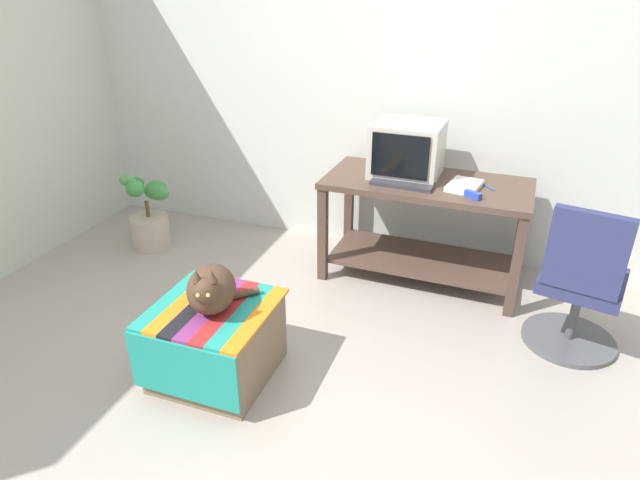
{
  "coord_description": "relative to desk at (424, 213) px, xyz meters",
  "views": [
    {
      "loc": [
        0.9,
        -1.8,
        1.94
      ],
      "look_at": [
        -0.06,
        0.85,
        0.55
      ],
      "focal_mm": 30.46,
      "sensor_mm": 36.0,
      "label": 1
    }
  ],
  "objects": [
    {
      "name": "ground_plane",
      "position": [
        -0.42,
        -1.6,
        -0.49
      ],
      "size": [
        14.0,
        14.0,
        0.0
      ],
      "primitive_type": "plane",
      "color": "#9E9389"
    },
    {
      "name": "cat",
      "position": [
        -0.8,
        -1.43,
        0.05
      ],
      "size": [
        0.33,
        0.41,
        0.29
      ],
      "rotation": [
        0.0,
        0.0,
        0.35
      ],
      "color": "#473323",
      "rests_on": "ottoman_with_blanket"
    },
    {
      "name": "keyboard",
      "position": [
        -0.14,
        -0.14,
        0.24
      ],
      "size": [
        0.41,
        0.17,
        0.02
      ],
      "primitive_type": "cube",
      "rotation": [
        0.0,
        0.0,
        -0.06
      ],
      "color": "#333338",
      "rests_on": "desk"
    },
    {
      "name": "office_chair",
      "position": [
        0.95,
        -0.52,
        -0.1
      ],
      "size": [
        0.52,
        0.52,
        0.89
      ],
      "rotation": [
        0.0,
        0.0,
        2.92
      ],
      "color": "#4C4C51",
      "rests_on": "ground_plane"
    },
    {
      "name": "back_wall",
      "position": [
        -0.42,
        0.45,
        0.81
      ],
      "size": [
        8.0,
        0.1,
        2.6
      ],
      "primitive_type": "cube",
      "color": "silver",
      "rests_on": "ground_plane"
    },
    {
      "name": "book",
      "position": [
        0.24,
        -0.05,
        0.24
      ],
      "size": [
        0.23,
        0.29,
        0.03
      ],
      "primitive_type": "cube",
      "rotation": [
        0.0,
        0.0,
        -0.18
      ],
      "color": "white",
      "rests_on": "desk"
    },
    {
      "name": "ottoman_with_blanket",
      "position": [
        -0.82,
        -1.42,
        -0.28
      ],
      "size": [
        0.59,
        0.61,
        0.42
      ],
      "color": "#7A664C",
      "rests_on": "ground_plane"
    },
    {
      "name": "tv_monitor",
      "position": [
        -0.16,
        0.06,
        0.4
      ],
      "size": [
        0.46,
        0.41,
        0.36
      ],
      "rotation": [
        0.0,
        0.0,
        -0.02
      ],
      "color": "#BCB7A8",
      "rests_on": "desk"
    },
    {
      "name": "pen",
      "position": [
        0.38,
        0.01,
        0.23
      ],
      "size": [
        0.1,
        0.11,
        0.01
      ],
      "primitive_type": "cylinder",
      "rotation": [
        0.0,
        1.57,
        2.29
      ],
      "color": "#2351B2",
      "rests_on": "desk"
    },
    {
      "name": "desk",
      "position": [
        0.0,
        0.0,
        0.0
      ],
      "size": [
        1.35,
        0.67,
        0.72
      ],
      "rotation": [
        0.0,
        0.0,
        -0.02
      ],
      "color": "#4C382D",
      "rests_on": "ground_plane"
    },
    {
      "name": "stapler",
      "position": [
        0.31,
        -0.2,
        0.25
      ],
      "size": [
        0.11,
        0.09,
        0.04
      ],
      "primitive_type": "cube",
      "rotation": [
        0.0,
        0.0,
        0.98
      ],
      "color": "#2342B7",
      "rests_on": "desk"
    },
    {
      "name": "potted_plant",
      "position": [
        -2.06,
        -0.25,
        -0.25
      ],
      "size": [
        0.38,
        0.38,
        0.61
      ],
      "color": "#B7A893",
      "rests_on": "ground_plane"
    }
  ]
}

